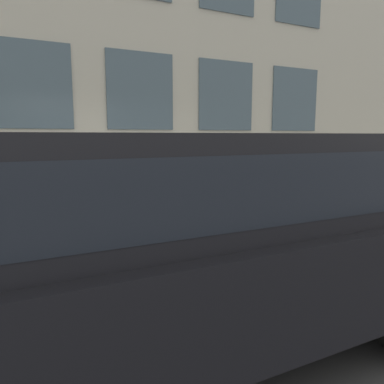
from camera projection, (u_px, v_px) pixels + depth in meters
The scene contains 5 objects.
ground_plane at pixel (155, 279), 4.42m from camera, with size 80.00×80.00×0.00m, color #38383A.
sidewalk at pixel (118, 240), 5.79m from camera, with size 3.13×60.00×0.16m.
fire_hydrant at pixel (183, 224), 4.97m from camera, with size 0.31×0.43×0.71m.
person at pixel (200, 190), 5.46m from camera, with size 0.30×0.20×1.23m.
parked_truck_charcoal_near at pixel (182, 228), 2.88m from camera, with size 2.07×5.18×1.70m.
Camera 1 is at (-3.95, 1.54, 1.68)m, focal length 35.00 mm.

